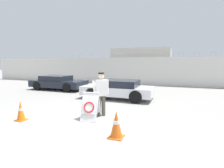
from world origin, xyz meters
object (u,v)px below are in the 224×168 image
object	(u,v)px
traffic_cone_mid	(116,124)
barricade_sign	(91,106)
traffic_cone_near	(21,111)
parked_car_front_coupe	(58,82)
parked_car_rear_sedan	(118,89)
security_guard	(101,92)

from	to	relation	value
traffic_cone_mid	barricade_sign	bearing A→B (deg)	139.22
traffic_cone_near	parked_car_front_coupe	size ratio (longest dim) A/B	0.17
traffic_cone_near	parked_car_rear_sedan	distance (m)	5.51
traffic_cone_mid	parked_car_front_coupe	distance (m)	10.02
traffic_cone_mid	traffic_cone_near	bearing A→B (deg)	176.50
security_guard	traffic_cone_near	xyz separation A→B (m)	(-2.63, -1.53, -0.62)
barricade_sign	security_guard	world-z (taller)	security_guard
security_guard	parked_car_front_coupe	bearing A→B (deg)	-85.10
security_guard	parked_car_rear_sedan	xyz separation A→B (m)	(-0.38, 3.49, -0.40)
traffic_cone_mid	parked_car_front_coupe	world-z (taller)	parked_car_front_coupe
traffic_cone_mid	parked_car_rear_sedan	bearing A→B (deg)	106.79
barricade_sign	traffic_cone_near	bearing A→B (deg)	-165.50
barricade_sign	parked_car_rear_sedan	bearing A→B (deg)	84.07
traffic_cone_near	parked_car_front_coupe	xyz separation A→B (m)	(-3.33, 6.77, 0.22)
traffic_cone_near	parked_car_rear_sedan	world-z (taller)	parked_car_rear_sedan
traffic_cone_near	parked_car_rear_sedan	xyz separation A→B (m)	(2.25, 5.02, 0.22)
traffic_cone_mid	parked_car_front_coupe	xyz separation A→B (m)	(-7.17, 7.00, 0.19)
barricade_sign	parked_car_rear_sedan	world-z (taller)	parked_car_rear_sedan
barricade_sign	traffic_cone_mid	world-z (taller)	barricade_sign
traffic_cone_near	traffic_cone_mid	distance (m)	3.85
barricade_sign	parked_car_front_coupe	world-z (taller)	parked_car_front_coupe
barricade_sign	security_guard	xyz separation A→B (m)	(0.23, 0.53, 0.47)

